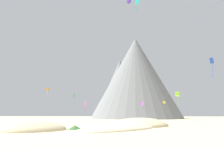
# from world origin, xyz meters

# --- Properties ---
(ground_plane) EXTENTS (400.00, 400.00, 0.00)m
(ground_plane) POSITION_xyz_m (0.00, 0.00, 0.00)
(ground_plane) COLOR beige
(dune_foreground_left) EXTENTS (15.34, 16.45, 3.33)m
(dune_foreground_left) POSITION_xyz_m (-8.94, 6.53, 0.00)
(dune_foreground_left) COLOR #CCBA8E
(dune_foreground_left) RESTS_ON ground_plane
(dune_foreground_right) EXTENTS (17.49, 23.68, 3.89)m
(dune_foreground_right) POSITION_xyz_m (10.96, 24.40, 0.00)
(dune_foreground_right) COLOR beige
(dune_foreground_right) RESTS_ON ground_plane
(dune_midground) EXTENTS (15.47, 14.12, 1.86)m
(dune_midground) POSITION_xyz_m (3.61, 19.14, 0.00)
(dune_midground) COLOR beige
(dune_midground) RESTS_ON ground_plane
(dune_back_low) EXTENTS (19.70, 23.95, 1.88)m
(dune_back_low) POSITION_xyz_m (6.62, 10.30, 0.00)
(dune_back_low) COLOR beige
(dune_back_low) RESTS_ON ground_plane
(bush_mid_center) EXTENTS (2.60, 2.60, 0.51)m
(bush_mid_center) POSITION_xyz_m (14.09, 23.15, 0.26)
(bush_mid_center) COLOR #386633
(bush_mid_center) RESTS_ON ground_plane
(bush_far_right) EXTENTS (3.93, 3.93, 0.83)m
(bush_far_right) POSITION_xyz_m (-1.68, 8.60, 0.41)
(bush_far_right) COLOR #386633
(bush_far_right) RESTS_ON ground_plane
(rock_massif) EXTENTS (72.72, 72.72, 49.59)m
(rock_massif) POSITION_xyz_m (9.73, 107.78, 23.56)
(rock_massif) COLOR slate
(rock_massif) RESTS_ON ground_plane
(kite_lime_low) EXTENTS (1.73, 1.76, 4.87)m
(kite_lime_low) POSITION_xyz_m (24.03, 42.38, 9.22)
(kite_lime_low) COLOR #8CD133
(kite_orange_low) EXTENTS (0.94, 0.93, 2.42)m
(kite_orange_low) POSITION_xyz_m (-19.78, 42.26, 11.15)
(kite_orange_low) COLOR orange
(kite_violet_low) EXTENTS (1.30, 1.49, 3.39)m
(kite_violet_low) POSITION_xyz_m (12.80, 44.46, 6.27)
(kite_violet_low) COLOR purple
(kite_indigo_high) EXTENTS (1.92, 1.83, 2.09)m
(kite_indigo_high) POSITION_xyz_m (8.47, 37.89, 40.40)
(kite_indigo_high) COLOR #5138B2
(kite_yellow_low) EXTENTS (0.96, 0.94, 2.40)m
(kite_yellow_low) POSITION_xyz_m (19.54, 42.04, 6.58)
(kite_yellow_low) COLOR yellow
(kite_magenta_low) EXTENTS (1.35, 2.01, 3.81)m
(kite_magenta_low) POSITION_xyz_m (-7.08, 44.52, 6.26)
(kite_magenta_low) COLOR #D1339E
(kite_blue_mid) EXTENTS (1.16, 0.56, 4.84)m
(kite_blue_mid) POSITION_xyz_m (27.58, 18.78, 14.57)
(kite_blue_mid) COLOR blue
(kite_teal_high) EXTENTS (1.20, 1.13, 3.73)m
(kite_teal_high) POSITION_xyz_m (10.84, 24.27, 32.84)
(kite_teal_high) COLOR teal
(kite_green_low) EXTENTS (0.48, 0.68, 3.70)m
(kite_green_low) POSITION_xyz_m (-11.30, 45.65, 8.70)
(kite_green_low) COLOR green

